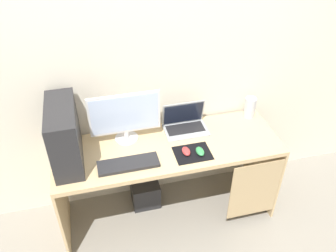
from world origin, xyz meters
The scene contains 12 objects.
ground_plane centered at (0.00, 0.00, 0.00)m, with size 8.00×8.00×0.00m, color gray.
wall_back centered at (0.00, 0.33, 1.30)m, with size 4.00×0.05×2.60m.
desk centered at (0.02, -0.01, 0.59)m, with size 1.66×0.57×0.72m.
pc_tower centered at (-0.70, 0.03, 0.94)m, with size 0.19×0.48×0.43m, color #232326.
monitor centered at (-0.28, 0.15, 0.93)m, with size 0.51×0.17×0.39m.
laptop centered at (0.18, 0.17, 0.77)m, with size 0.33×0.21×0.22m.
speaker centered at (0.73, 0.20, 0.81)m, with size 0.09×0.09×0.17m, color #B7BCC6.
keyboard centered at (-0.31, -0.14, 0.73)m, with size 0.42×0.14×0.02m, color #232326.
mousepad centered at (0.15, -0.13, 0.72)m, with size 0.26×0.20×0.01m, color black.
mouse_left centered at (0.10, -0.12, 0.74)m, with size 0.06×0.10×0.03m, color #B23333.
mouse_right centered at (0.20, -0.14, 0.74)m, with size 0.06×0.10×0.03m, color #338C4C.
subwoofer centered at (-0.17, 0.15, 0.12)m, with size 0.23×0.23×0.23m, color #232326.
Camera 1 is at (-0.48, -1.91, 2.38)m, focal length 37.56 mm.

